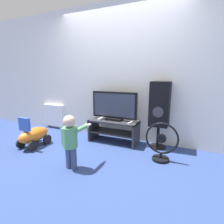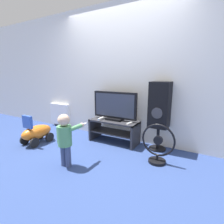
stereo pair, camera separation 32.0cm
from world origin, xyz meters
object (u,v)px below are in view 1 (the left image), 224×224
game_console (100,119)px  radiator (54,115)px  television (114,106)px  floor_fan (161,144)px  remote_primary (130,123)px  ride_on_toy (33,135)px  child (71,138)px  speaker_tower (160,106)px

game_console → radiator: bearing=168.0°
television → radiator: (-1.68, 0.19, -0.38)m
game_console → floor_fan: floor_fan is taller
remote_primary → ride_on_toy: (-1.59, -0.71, -0.23)m
floor_fan → ride_on_toy: floor_fan is taller
floor_fan → ride_on_toy: 2.23m
child → television: bearing=83.2°
floor_fan → ride_on_toy: bearing=-169.6°
television → speaker_tower: (0.82, 0.07, 0.06)m
radiator → ride_on_toy: bearing=-66.4°
remote_primary → child: child is taller
floor_fan → radiator: floor_fan is taller
television → ride_on_toy: size_ratio=1.44×
remote_primary → game_console: bearing=-178.9°
remote_primary → floor_fan: bearing=-27.3°
game_console → speaker_tower: 1.12m
remote_primary → radiator: 2.06m
child → ride_on_toy: (-1.10, 0.34, -0.23)m
speaker_tower → television: bearing=-175.1°
television → child: television is taller
child → floor_fan: 1.33m
child → game_console: bearing=95.5°
speaker_tower → floor_fan: speaker_tower is taller
television → game_console: (-0.24, -0.11, -0.24)m
remote_primary → child: (-0.49, -1.05, 0.00)m
game_console → floor_fan: (1.19, -0.30, -0.19)m
game_console → speaker_tower: bearing=9.8°
remote_primary → speaker_tower: size_ratio=0.11×
child → radiator: bearing=138.8°
television → floor_fan: 1.13m
television → radiator: size_ratio=1.53×
remote_primary → speaker_tower: (0.47, 0.17, 0.32)m
speaker_tower → radiator: speaker_tower is taller
child → floor_fan: bearing=34.1°
remote_primary → child: bearing=-115.2°
remote_primary → radiator: radiator is taller
game_console → ride_on_toy: 1.24m
ride_on_toy → television: bearing=33.4°
game_console → child: child is taller
remote_primary → ride_on_toy: 1.76m
television → floor_fan: television is taller
television → child: size_ratio=1.16×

